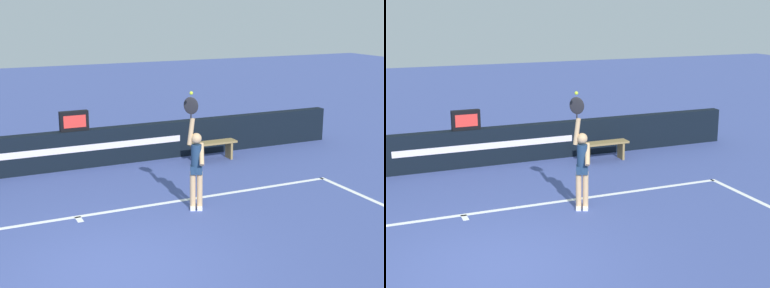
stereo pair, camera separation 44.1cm
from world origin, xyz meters
TOP-DOWN VIEW (x-y plane):
  - ground_plane at (0.00, 0.00)m, footprint 60.00×60.00m
  - court_lines at (0.00, -0.40)m, footprint 11.80×5.90m
  - back_wall at (0.00, 5.75)m, footprint 16.48×0.30m
  - speed_display at (0.76, 5.75)m, footprint 0.70×0.18m
  - tennis_player at (2.27, 1.90)m, footprint 0.44×0.43m
  - tennis_ball at (2.05, 1.66)m, footprint 0.07×0.07m
  - courtside_bench_near at (4.18, 4.96)m, footprint 1.31×0.37m

SIDE VIEW (x-z plane):
  - ground_plane at x=0.00m, z-range 0.00..0.00m
  - court_lines at x=0.00m, z-range 0.00..0.00m
  - courtside_bench_near at x=4.18m, z-range 0.12..0.62m
  - back_wall at x=0.00m, z-range 0.00..0.96m
  - tennis_player at x=2.27m, z-range -0.21..2.08m
  - speed_display at x=0.76m, z-range 0.96..1.45m
  - tennis_ball at x=2.05m, z-range 2.36..2.43m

